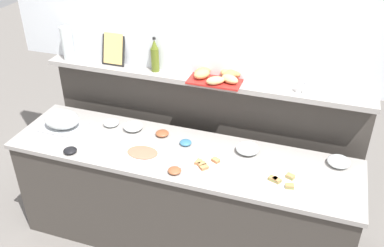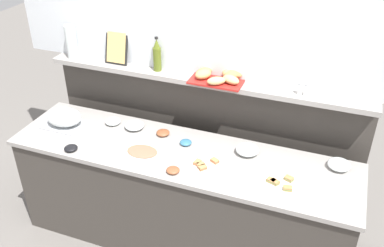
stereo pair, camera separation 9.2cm
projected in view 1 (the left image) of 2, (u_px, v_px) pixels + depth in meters
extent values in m
plane|color=slate|center=(203.00, 194.00, 4.08)|extent=(12.00, 12.00, 0.00)
cube|color=#3D3833|center=(181.00, 200.00, 3.37)|extent=(2.55, 0.63, 0.85)
cube|color=gray|center=(181.00, 154.00, 3.14)|extent=(2.59, 0.67, 0.03)
cube|color=#3D3833|center=(201.00, 144.00, 3.68)|extent=(2.60, 0.08, 1.25)
cube|color=gray|center=(200.00, 79.00, 3.31)|extent=(2.60, 0.22, 0.04)
cube|color=silver|center=(205.00, 163.00, 3.01)|extent=(0.32, 0.22, 0.01)
cube|color=#B7844C|center=(202.00, 166.00, 2.97)|extent=(0.07, 0.07, 0.01)
cube|color=#B24738|center=(202.00, 165.00, 2.97)|extent=(0.07, 0.07, 0.01)
cube|color=#B7844C|center=(202.00, 164.00, 2.96)|extent=(0.07, 0.07, 0.01)
cube|color=#B7844C|center=(198.00, 163.00, 3.00)|extent=(0.05, 0.06, 0.01)
cube|color=#B24738|center=(198.00, 162.00, 2.99)|extent=(0.05, 0.06, 0.01)
cube|color=#B7844C|center=(198.00, 161.00, 2.99)|extent=(0.05, 0.06, 0.01)
cube|color=#B7844C|center=(216.00, 161.00, 3.02)|extent=(0.07, 0.06, 0.01)
cube|color=#B24738|center=(216.00, 160.00, 3.01)|extent=(0.07, 0.06, 0.01)
cube|color=#B7844C|center=(216.00, 159.00, 3.01)|extent=(0.07, 0.06, 0.01)
cube|color=#B7844C|center=(204.00, 168.00, 2.95)|extent=(0.07, 0.07, 0.01)
cube|color=#B24738|center=(204.00, 167.00, 2.94)|extent=(0.07, 0.07, 0.01)
cube|color=#B7844C|center=(204.00, 166.00, 2.94)|extent=(0.07, 0.07, 0.01)
cube|color=silver|center=(273.00, 180.00, 2.85)|extent=(0.33, 0.19, 0.01)
cube|color=#AD7A47|center=(273.00, 180.00, 2.84)|extent=(0.07, 0.06, 0.01)
cube|color=#66994C|center=(273.00, 179.00, 2.83)|extent=(0.07, 0.06, 0.01)
cube|color=#AD7A47|center=(273.00, 178.00, 2.83)|extent=(0.07, 0.06, 0.01)
cube|color=#AD7A47|center=(289.00, 187.00, 2.77)|extent=(0.06, 0.05, 0.01)
cube|color=#66994C|center=(290.00, 186.00, 2.77)|extent=(0.06, 0.05, 0.01)
cube|color=#AD7A47|center=(290.00, 185.00, 2.77)|extent=(0.06, 0.05, 0.01)
cube|color=#AD7A47|center=(290.00, 177.00, 2.86)|extent=(0.07, 0.06, 0.01)
cube|color=#66994C|center=(290.00, 177.00, 2.85)|extent=(0.07, 0.06, 0.01)
cube|color=#AD7A47|center=(290.00, 176.00, 2.85)|extent=(0.07, 0.06, 0.01)
cube|color=#AD7A47|center=(276.00, 181.00, 2.83)|extent=(0.07, 0.06, 0.01)
cube|color=#66994C|center=(277.00, 180.00, 2.82)|extent=(0.07, 0.06, 0.01)
cube|color=#AD7A47|center=(277.00, 179.00, 2.82)|extent=(0.07, 0.06, 0.01)
cube|color=white|center=(143.00, 153.00, 3.11)|extent=(0.31, 0.24, 0.01)
ellipsoid|color=#D1664C|center=(143.00, 152.00, 3.11)|extent=(0.23, 0.17, 0.01)
cube|color=#B7BABF|center=(63.00, 127.00, 3.42)|extent=(0.34, 0.24, 0.01)
ellipsoid|color=silver|center=(62.00, 119.00, 3.38)|extent=(0.29, 0.23, 0.14)
sphere|color=#B7BABF|center=(60.00, 111.00, 3.34)|extent=(0.02, 0.02, 0.02)
ellipsoid|color=silver|center=(133.00, 126.00, 3.39)|extent=(0.15, 0.15, 0.06)
ellipsoid|color=white|center=(133.00, 127.00, 3.39)|extent=(0.12, 0.12, 0.04)
ellipsoid|color=silver|center=(339.00, 161.00, 2.99)|extent=(0.16, 0.16, 0.06)
ellipsoid|color=#599959|center=(339.00, 163.00, 2.99)|extent=(0.12, 0.12, 0.04)
ellipsoid|color=silver|center=(248.00, 148.00, 3.12)|extent=(0.17, 0.17, 0.07)
ellipsoid|color=#E5CC66|center=(247.00, 150.00, 3.12)|extent=(0.13, 0.13, 0.04)
ellipsoid|color=silver|center=(111.00, 123.00, 3.44)|extent=(0.12, 0.12, 0.05)
ellipsoid|color=#F28C4C|center=(111.00, 124.00, 3.45)|extent=(0.10, 0.10, 0.03)
ellipsoid|color=brown|center=(175.00, 171.00, 2.92)|extent=(0.09, 0.09, 0.03)
ellipsoid|color=brown|center=(162.00, 133.00, 3.32)|extent=(0.10, 0.10, 0.04)
ellipsoid|color=teal|center=(186.00, 143.00, 3.21)|extent=(0.09, 0.09, 0.03)
ellipsoid|color=black|center=(70.00, 150.00, 3.12)|extent=(0.10, 0.10, 0.03)
cylinder|color=#56661E|center=(155.00, 60.00, 3.34)|extent=(0.06, 0.06, 0.19)
cone|color=#56661E|center=(154.00, 44.00, 3.27)|extent=(0.05, 0.05, 0.07)
cylinder|color=black|center=(154.00, 38.00, 3.25)|extent=(0.03, 0.03, 0.02)
cylinder|color=white|center=(299.00, 88.00, 3.05)|extent=(0.03, 0.03, 0.08)
cylinder|color=#B7BABF|center=(299.00, 82.00, 3.03)|extent=(0.03, 0.03, 0.01)
cylinder|color=white|center=(305.00, 89.00, 3.04)|extent=(0.03, 0.03, 0.08)
cylinder|color=#B7BABF|center=(306.00, 83.00, 3.02)|extent=(0.03, 0.03, 0.01)
cube|color=#B2231E|center=(216.00, 80.00, 3.23)|extent=(0.40, 0.26, 0.02)
ellipsoid|color=#AD7A47|center=(233.00, 73.00, 3.25)|extent=(0.16, 0.14, 0.06)
ellipsoid|color=#AD7A47|center=(230.00, 74.00, 3.22)|extent=(0.15, 0.17, 0.07)
ellipsoid|color=tan|center=(230.00, 79.00, 3.16)|extent=(0.16, 0.14, 0.06)
ellipsoid|color=tan|center=(202.00, 74.00, 3.22)|extent=(0.15, 0.16, 0.07)
ellipsoid|color=#B7844C|center=(202.00, 72.00, 3.26)|extent=(0.15, 0.17, 0.06)
ellipsoid|color=tan|center=(227.00, 73.00, 3.24)|extent=(0.13, 0.15, 0.06)
ellipsoid|color=tan|center=(215.00, 80.00, 3.14)|extent=(0.16, 0.15, 0.06)
cube|color=black|center=(114.00, 48.00, 3.43)|extent=(0.19, 0.08, 0.28)
cube|color=#E0B766|center=(113.00, 48.00, 3.43)|extent=(0.16, 0.07, 0.25)
cylinder|color=silver|center=(67.00, 43.00, 3.51)|extent=(0.09, 0.09, 0.28)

